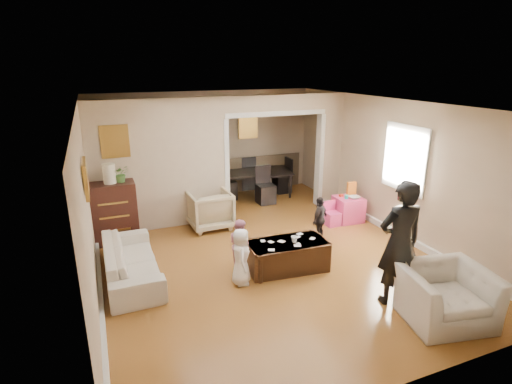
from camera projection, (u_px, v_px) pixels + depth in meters
name	position (u px, v px, depth m)	size (l,w,h in m)	color
floor	(260.00, 250.00, 7.26)	(7.00, 7.00, 0.00)	#A4662A
partition_left	(161.00, 165.00, 7.95)	(2.75, 0.18, 2.60)	#BDAA8A
partition_right	(329.00, 150.00, 9.34)	(0.55, 0.18, 2.60)	#BDAA8A
partition_header	(276.00, 103.00, 8.50)	(2.22, 0.18, 0.35)	#BDAA8A
window_pane	(405.00, 158.00, 7.41)	(0.03, 0.95, 1.10)	white
framed_art_partition	(115.00, 141.00, 7.40)	(0.45, 0.03, 0.55)	brown
framed_art_sofa_wall	(86.00, 178.00, 5.20)	(0.03, 0.55, 0.40)	brown
framed_art_alcove	(248.00, 126.00, 10.17)	(0.45, 0.03, 0.55)	brown
sofa	(131.00, 261.00, 6.26)	(1.96, 0.77, 0.57)	beige
armchair_back	(210.00, 209.00, 8.18)	(0.82, 0.85, 0.77)	tan
armchair_front	(445.00, 295.00, 5.22)	(1.09, 0.95, 0.71)	beige
dresser	(114.00, 213.00, 7.48)	(0.83, 0.47, 1.14)	#351610
table_lamp	(109.00, 174.00, 7.25)	(0.22, 0.22, 0.36)	beige
potted_plant	(121.00, 174.00, 7.33)	(0.28, 0.25, 0.32)	#497634
coffee_table	(287.00, 255.00, 6.55)	(1.27, 0.63, 0.48)	#3B2212
coffee_cup	(294.00, 239.00, 6.45)	(0.11, 0.11, 0.10)	white
play_table	(348.00, 209.00, 8.57)	(0.54, 0.54, 0.52)	#EF3F7F
cereal_box	(351.00, 189.00, 8.58)	(0.20, 0.07, 0.30)	yellow
cyan_cup	(346.00, 197.00, 8.40)	(0.08, 0.08, 0.08)	#28CCC6
toy_block	(341.00, 195.00, 8.55)	(0.08, 0.06, 0.05)	red
play_bowl	(354.00, 198.00, 8.40)	(0.23, 0.23, 0.06)	silver
dining_table	(255.00, 183.00, 10.20)	(1.79, 1.00, 0.63)	black
adult_person	(400.00, 243.00, 5.45)	(0.65, 0.43, 1.79)	black
child_kneel_a	(241.00, 257.00, 6.05)	(0.44, 0.28, 0.89)	white
child_kneel_b	(240.00, 244.00, 6.50)	(0.42, 0.32, 0.86)	pink
child_toddler	(320.00, 219.00, 7.52)	(0.51, 0.21, 0.88)	black
craft_papers	(288.00, 241.00, 6.49)	(0.92, 0.50, 0.00)	white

